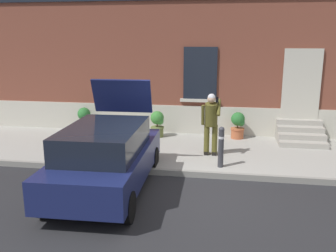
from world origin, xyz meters
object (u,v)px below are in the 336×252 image
at_px(hatchback_car_navy, 106,156).
at_px(person_on_phone, 211,120).
at_px(bollard_near_person, 221,145).
at_px(planter_charcoal, 84,119).
at_px(planter_olive, 157,123).
at_px(planter_terracotta, 238,125).

relative_size(hatchback_car_navy, person_on_phone, 2.37).
bearing_deg(person_on_phone, hatchback_car_navy, -132.53).
relative_size(bollard_near_person, planter_charcoal, 1.22).
relative_size(hatchback_car_navy, planter_charcoal, 4.79).
bearing_deg(planter_olive, bollard_near_person, -50.98).
distance_m(bollard_near_person, planter_olive, 3.37).
relative_size(planter_charcoal, planter_terracotta, 1.00).
height_order(bollard_near_person, planter_terracotta, bollard_near_person).
xyz_separation_m(hatchback_car_navy, bollard_near_person, (2.46, 1.53, -0.09)).
bearing_deg(planter_charcoal, planter_olive, -4.63).
bearing_deg(bollard_near_person, person_on_phone, 108.71).
height_order(hatchback_car_navy, planter_olive, hatchback_car_navy).
height_order(hatchback_car_navy, planter_charcoal, hatchback_car_navy).
bearing_deg(planter_terracotta, hatchback_car_navy, -123.99).
height_order(person_on_phone, planter_terracotta, person_on_phone).
bearing_deg(planter_olive, hatchback_car_navy, -94.75).
height_order(person_on_phone, planter_charcoal, person_on_phone).
bearing_deg(hatchback_car_navy, planter_charcoal, 117.42).
relative_size(planter_olive, planter_terracotta, 1.00).
xyz_separation_m(bollard_near_person, planter_olive, (-2.12, 2.61, -0.11)).
bearing_deg(bollard_near_person, planter_charcoal, 149.10).
bearing_deg(planter_olive, planter_charcoal, 175.37).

